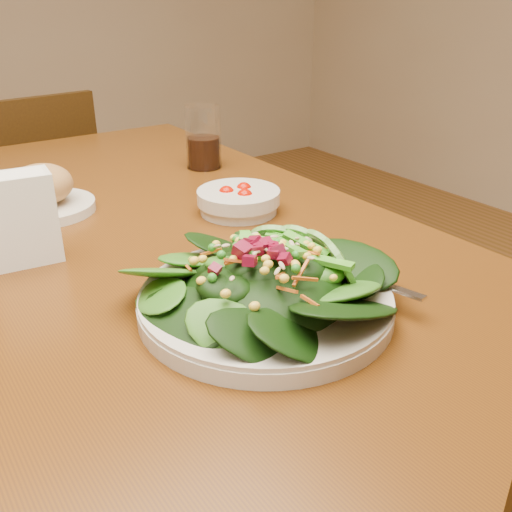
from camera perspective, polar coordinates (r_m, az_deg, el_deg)
name	(u,v)px	position (r m, az deg, el deg)	size (l,w,h in m)	color
dining_table	(119,296)	(0.96, -13.50, -3.90)	(0.90, 1.40, 0.75)	#592E0A
chair_far	(36,218)	(1.95, -21.17, 3.58)	(0.42, 0.43, 0.83)	#311D07
salad_plate	(273,284)	(0.69, 1.68, -2.87)	(0.31, 0.31, 0.09)	silver
bread_plate	(43,193)	(1.06, -20.51, 5.91)	(0.17, 0.17, 0.09)	silver
tomato_bowl	(238,200)	(0.99, -1.76, 5.57)	(0.14, 0.14, 0.05)	silver
drinking_glass	(203,142)	(1.25, -5.28, 11.32)	(0.08, 0.08, 0.13)	silver
napkin_holder	(18,217)	(0.86, -22.71, 3.63)	(0.11, 0.07, 0.13)	white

